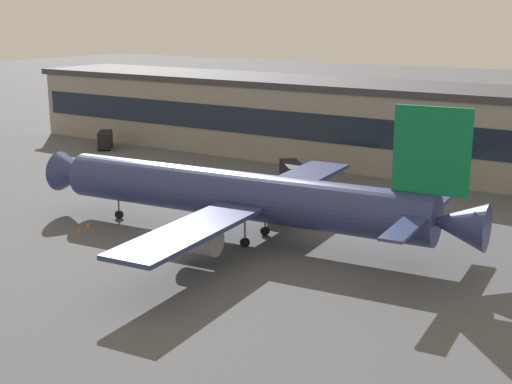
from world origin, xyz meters
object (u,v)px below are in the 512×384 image
(stair_truck, at_px, (105,139))
(traffic_cone_1, at_px, (79,229))
(airliner, at_px, (244,196))
(traffic_cone_0, at_px, (88,225))
(fuel_truck, at_px, (293,172))

(stair_truck, xyz_separation_m, traffic_cone_1, (38.61, -42.69, -1.68))
(stair_truck, bearing_deg, airliner, -30.25)
(stair_truck, relative_size, traffic_cone_0, 8.77)
(stair_truck, distance_m, traffic_cone_1, 57.59)
(airliner, bearing_deg, stair_truck, 149.75)
(fuel_truck, distance_m, stair_truck, 47.96)
(fuel_truck, xyz_separation_m, traffic_cone_1, (-9.05, -37.34, -1.59))
(airliner, xyz_separation_m, traffic_cone_0, (-19.56, -7.05, -5.12))
(fuel_truck, xyz_separation_m, traffic_cone_0, (-9.53, -35.33, -1.53))
(stair_truck, height_order, traffic_cone_0, stair_truck)
(airliner, height_order, fuel_truck, airliner)
(airliner, distance_m, fuel_truck, 30.23)
(fuel_truck, xyz_separation_m, stair_truck, (-47.66, 5.35, 0.10))
(airliner, relative_size, stair_truck, 9.37)
(fuel_truck, bearing_deg, airliner, -70.49)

